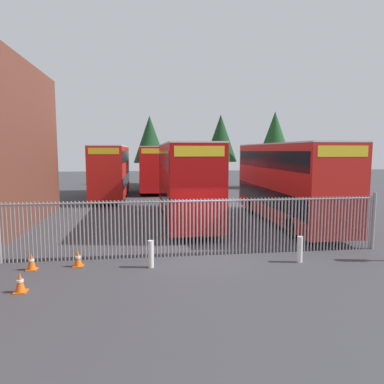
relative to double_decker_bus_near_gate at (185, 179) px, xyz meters
The scene contains 14 objects.
ground_plane 2.66m from the double_decker_bus_near_gate, 89.24° to the left, with size 100.00×100.00×0.00m, color #3D3D42.
palisade_fence 7.02m from the double_decker_bus_near_gate, 92.00° to the right, with size 14.57×0.14×2.35m.
double_decker_bus_near_gate is the anchor object (origin of this frame).
double_decker_bus_behind_fence_left 5.71m from the double_decker_bus_near_gate, 15.27° to the right, with size 2.54×10.81×4.42m.
double_decker_bus_behind_fence_right 12.02m from the double_decker_bus_near_gate, 115.25° to the left, with size 2.54×10.81×4.42m.
double_decker_bus_far_back 15.98m from the double_decker_bus_near_gate, 95.39° to the left, with size 2.54×10.81×4.42m.
bollard_near_left 8.58m from the double_decker_bus_near_gate, 104.59° to the right, with size 0.20×0.20×0.95m, color silver.
bollard_center_front 9.03m from the double_decker_bus_near_gate, 68.39° to the right, with size 0.20×0.20×0.95m, color silver.
traffic_cone_by_gate 9.20m from the double_decker_bus_near_gate, 121.08° to the right, with size 0.34×0.34×0.59m.
traffic_cone_mid_forecourt 11.59m from the double_decker_bus_near_gate, 120.79° to the right, with size 0.34×0.34×0.59m.
traffic_cone_near_kerb 10.15m from the double_decker_bus_near_gate, 128.02° to the right, with size 0.34×0.34×0.59m.
tree_tall_back 22.68m from the double_decker_bus_near_gate, 94.26° to the left, with size 3.85×3.85×8.11m.
tree_short_side 20.42m from the double_decker_bus_near_gate, 55.34° to the left, with size 3.80×3.80×8.16m.
tree_mid_row 19.89m from the double_decker_bus_near_gate, 72.06° to the left, with size 3.61×3.61×7.98m.
Camera 1 is at (-2.26, -13.13, 4.02)m, focal length 33.13 mm.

